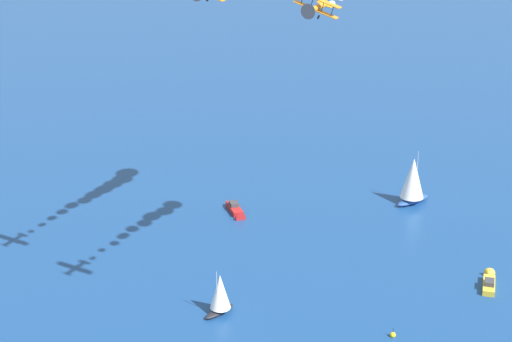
{
  "coord_description": "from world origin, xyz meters",
  "views": [
    {
      "loc": [
        -52.34,
        119.23,
        87.42
      ],
      "look_at": [
        -0.07,
        -1.08,
        35.47
      ],
      "focal_mm": 59.37,
      "sensor_mm": 36.0,
      "label": 1
    }
  ],
  "objects_px": {
    "marker_buoy": "(393,335)",
    "biplane_lead": "(317,7)",
    "motorboat_inshore": "(236,210)",
    "sailboat_offshore": "(413,180)",
    "motorboat_ahead": "(489,282)",
    "sailboat_far_stbd": "(220,294)"
  },
  "relations": [
    {
      "from": "marker_buoy",
      "to": "biplane_lead",
      "type": "bearing_deg",
      "value": 57.1
    },
    {
      "from": "motorboat_inshore",
      "to": "marker_buoy",
      "type": "distance_m",
      "value": 63.87
    },
    {
      "from": "motorboat_inshore",
      "to": "biplane_lead",
      "type": "bearing_deg",
      "value": 125.22
    },
    {
      "from": "sailboat_offshore",
      "to": "biplane_lead",
      "type": "bearing_deg",
      "value": 90.64
    },
    {
      "from": "marker_buoy",
      "to": "motorboat_ahead",
      "type": "bearing_deg",
      "value": -116.08
    },
    {
      "from": "sailboat_offshore",
      "to": "motorboat_ahead",
      "type": "bearing_deg",
      "value": 125.51
    },
    {
      "from": "motorboat_ahead",
      "to": "sailboat_offshore",
      "type": "bearing_deg",
      "value": -54.49
    },
    {
      "from": "sailboat_far_stbd",
      "to": "sailboat_offshore",
      "type": "bearing_deg",
      "value": -107.66
    },
    {
      "from": "motorboat_inshore",
      "to": "biplane_lead",
      "type": "relative_size",
      "value": 1.21
    },
    {
      "from": "sailboat_far_stbd",
      "to": "marker_buoy",
      "type": "xyz_separation_m",
      "value": [
        -33.39,
        -5.27,
        -3.96
      ]
    },
    {
      "from": "sailboat_far_stbd",
      "to": "sailboat_offshore",
      "type": "xyz_separation_m",
      "value": [
        -21.59,
        -67.79,
        1.99
      ]
    },
    {
      "from": "marker_buoy",
      "to": "biplane_lead",
      "type": "xyz_separation_m",
      "value": [
        10.92,
        16.88,
        63.6
      ]
    },
    {
      "from": "motorboat_inshore",
      "to": "motorboat_ahead",
      "type": "distance_m",
      "value": 64.91
    },
    {
      "from": "motorboat_inshore",
      "to": "marker_buoy",
      "type": "xyz_separation_m",
      "value": [
        -50.47,
        39.14,
        -0.37
      ]
    },
    {
      "from": "sailboat_far_stbd",
      "to": "marker_buoy",
      "type": "height_order",
      "value": "sailboat_far_stbd"
    },
    {
      "from": "sailboat_far_stbd",
      "to": "biplane_lead",
      "type": "xyz_separation_m",
      "value": [
        -22.47,
        11.61,
        59.64
      ]
    },
    {
      "from": "motorboat_inshore",
      "to": "sailboat_offshore",
      "type": "height_order",
      "value": "sailboat_offshore"
    },
    {
      "from": "marker_buoy",
      "to": "biplane_lead",
      "type": "distance_m",
      "value": 66.7
    },
    {
      "from": "motorboat_ahead",
      "to": "marker_buoy",
      "type": "xyz_separation_m",
      "value": [
        13.35,
        27.27,
        -0.35
      ]
    },
    {
      "from": "sailboat_offshore",
      "to": "motorboat_inshore",
      "type": "bearing_deg",
      "value": 31.16
    },
    {
      "from": "motorboat_inshore",
      "to": "motorboat_ahead",
      "type": "height_order",
      "value": "motorboat_inshore"
    },
    {
      "from": "motorboat_inshore",
      "to": "biplane_lead",
      "type": "height_order",
      "value": "biplane_lead"
    }
  ]
}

